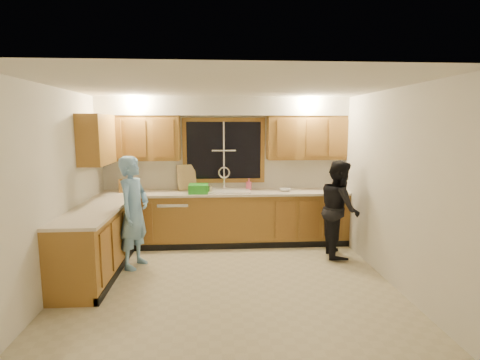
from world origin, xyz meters
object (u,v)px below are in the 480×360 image
at_px(dish_crate, 199,189).
at_px(soap_bottle, 249,184).
at_px(woman, 339,208).
at_px(bowl, 285,190).
at_px(stove, 80,258).
at_px(man, 134,212).
at_px(knife_block, 123,186).
at_px(sink, 225,195).
at_px(dishwasher, 175,222).

xyz_separation_m(dish_crate, soap_bottle, (0.87, 0.28, 0.03)).
height_order(woman, bowl, woman).
height_order(stove, man, man).
bearing_deg(knife_block, woman, -18.75).
distance_m(stove, soap_bottle, 3.04).
bearing_deg(stove, soap_bottle, 41.57).
relative_size(soap_bottle, bowl, 1.02).
xyz_separation_m(woman, knife_block, (-3.48, 0.73, 0.28)).
distance_m(woman, bowl, 0.99).
xyz_separation_m(sink, man, (-1.32, -0.97, -0.06)).
distance_m(dishwasher, soap_bottle, 1.43).
relative_size(knife_block, dish_crate, 0.71).
height_order(sink, dishwasher, sink).
relative_size(stove, soap_bottle, 4.47).
relative_size(dishwasher, man, 0.51).
xyz_separation_m(man, woman, (3.09, 0.27, -0.05)).
height_order(dishwasher, man, man).
bearing_deg(dish_crate, dishwasher, 164.67).
bearing_deg(dish_crate, man, -136.45).
bearing_deg(stove, sink, 45.39).
relative_size(woman, dish_crate, 4.75).
bearing_deg(sink, man, -143.68).
height_order(woman, knife_block, woman).
bearing_deg(sink, stove, -134.61).
relative_size(stove, man, 0.56).
height_order(woman, dish_crate, woman).
bearing_deg(bowl, stove, -148.23).
bearing_deg(sink, dishwasher, -179.01).
relative_size(man, bowl, 8.13).
bearing_deg(knife_block, stove, -99.69).
relative_size(stove, bowl, 4.53).
bearing_deg(man, woman, -65.78).
bearing_deg(dishwasher, man, -116.34).
xyz_separation_m(woman, soap_bottle, (-1.34, 0.86, 0.26)).
xyz_separation_m(sink, dish_crate, (-0.44, -0.13, 0.13)).
distance_m(dishwasher, dish_crate, 0.73).
xyz_separation_m(man, dish_crate, (0.89, 0.85, 0.19)).
xyz_separation_m(dishwasher, bowl, (1.88, -0.06, 0.53)).
distance_m(woman, soap_bottle, 1.61).
height_order(dish_crate, soap_bottle, soap_bottle).
distance_m(sink, bowl, 1.04).
bearing_deg(sink, bowl, -3.90).
xyz_separation_m(woman, dish_crate, (-2.20, 0.58, 0.24)).
distance_m(sink, man, 1.65).
height_order(dishwasher, stove, stove).
distance_m(sink, dishwasher, 0.96).
bearing_deg(man, bowl, -49.72).
bearing_deg(sink, soap_bottle, 19.71).
relative_size(knife_block, bowl, 1.13).
height_order(sink, dish_crate, sink).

